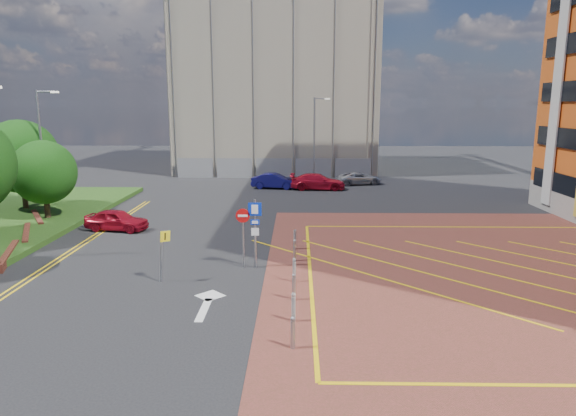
{
  "coord_description": "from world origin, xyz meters",
  "views": [
    {
      "loc": [
        2.43,
        -21.62,
        7.43
      ],
      "look_at": [
        1.95,
        3.64,
        2.27
      ],
      "focal_mm": 32.0,
      "sensor_mm": 36.0,
      "label": 1
    }
  ],
  "objects_px": {
    "car_red_back": "(318,182)",
    "sign_cluster": "(251,226)",
    "car_silver_back": "(359,178)",
    "car_blue_back": "(275,181)",
    "tree_d": "(21,157)",
    "car_red_left": "(117,220)",
    "tree_c": "(44,172)",
    "lamp_back": "(315,136)",
    "warning_sign": "(163,249)",
    "lamp_left_far": "(43,146)"
  },
  "relations": [
    {
      "from": "tree_c",
      "to": "sign_cluster",
      "type": "distance_m",
      "value": 16.53
    },
    {
      "from": "tree_d",
      "to": "lamp_back",
      "type": "xyz_separation_m",
      "value": [
        20.58,
        15.0,
        0.49
      ]
    },
    {
      "from": "car_red_left",
      "to": "lamp_back",
      "type": "bearing_deg",
      "value": -21.69
    },
    {
      "from": "car_blue_back",
      "to": "warning_sign",
      "type": "bearing_deg",
      "value": -179.51
    },
    {
      "from": "car_red_left",
      "to": "car_blue_back",
      "type": "relative_size",
      "value": 0.91
    },
    {
      "from": "car_red_back",
      "to": "warning_sign",
      "type": "bearing_deg",
      "value": 165.1
    },
    {
      "from": "tree_c",
      "to": "car_red_left",
      "type": "distance_m",
      "value": 6.14
    },
    {
      "from": "car_red_left",
      "to": "car_blue_back",
      "type": "xyz_separation_m",
      "value": [
        8.74,
        15.49,
        0.04
      ]
    },
    {
      "from": "tree_d",
      "to": "sign_cluster",
      "type": "xyz_separation_m",
      "value": [
        16.8,
        -12.02,
        -1.92
      ]
    },
    {
      "from": "tree_c",
      "to": "car_red_left",
      "type": "height_order",
      "value": "tree_c"
    },
    {
      "from": "lamp_left_far",
      "to": "car_red_left",
      "type": "distance_m",
      "value": 8.37
    },
    {
      "from": "car_red_back",
      "to": "car_silver_back",
      "type": "relative_size",
      "value": 1.16
    },
    {
      "from": "car_silver_back",
      "to": "lamp_left_far",
      "type": "bearing_deg",
      "value": 108.3
    },
    {
      "from": "lamp_left_far",
      "to": "car_silver_back",
      "type": "xyz_separation_m",
      "value": [
        22.61,
        13.91,
        -4.08
      ]
    },
    {
      "from": "sign_cluster",
      "to": "car_red_back",
      "type": "relative_size",
      "value": 0.67
    },
    {
      "from": "car_red_left",
      "to": "car_blue_back",
      "type": "bearing_deg",
      "value": -19.43
    },
    {
      "from": "warning_sign",
      "to": "car_red_left",
      "type": "bearing_deg",
      "value": 119.79
    },
    {
      "from": "lamp_left_far",
      "to": "car_blue_back",
      "type": "distance_m",
      "value": 19.12
    },
    {
      "from": "tree_d",
      "to": "car_red_left",
      "type": "bearing_deg",
      "value": -32.02
    },
    {
      "from": "warning_sign",
      "to": "lamp_back",
      "type": "bearing_deg",
      "value": 75.89
    },
    {
      "from": "lamp_left_far",
      "to": "sign_cluster",
      "type": "height_order",
      "value": "lamp_left_far"
    },
    {
      "from": "tree_d",
      "to": "car_red_back",
      "type": "relative_size",
      "value": 1.27
    },
    {
      "from": "tree_d",
      "to": "sign_cluster",
      "type": "bearing_deg",
      "value": -35.58
    },
    {
      "from": "car_red_back",
      "to": "sign_cluster",
      "type": "bearing_deg",
      "value": 172.23
    },
    {
      "from": "lamp_left_far",
      "to": "warning_sign",
      "type": "distance_m",
      "value": 17.49
    },
    {
      "from": "lamp_back",
      "to": "car_silver_back",
      "type": "distance_m",
      "value": 5.96
    },
    {
      "from": "tree_c",
      "to": "lamp_back",
      "type": "height_order",
      "value": "lamp_back"
    },
    {
      "from": "lamp_back",
      "to": "car_red_back",
      "type": "bearing_deg",
      "value": -88.8
    },
    {
      "from": "tree_d",
      "to": "lamp_left_far",
      "type": "bearing_deg",
      "value": -25.68
    },
    {
      "from": "sign_cluster",
      "to": "car_red_back",
      "type": "xyz_separation_m",
      "value": [
        3.89,
        21.94,
        -1.26
      ]
    },
    {
      "from": "car_red_left",
      "to": "car_red_back",
      "type": "height_order",
      "value": "car_red_back"
    },
    {
      "from": "tree_c",
      "to": "car_silver_back",
      "type": "relative_size",
      "value": 1.18
    },
    {
      "from": "lamp_back",
      "to": "car_blue_back",
      "type": "distance_m",
      "value": 6.95
    },
    {
      "from": "car_blue_back",
      "to": "sign_cluster",
      "type": "bearing_deg",
      "value": -171.35
    },
    {
      "from": "tree_c",
      "to": "car_blue_back",
      "type": "xyz_separation_m",
      "value": [
        13.91,
        13.39,
        -2.52
      ]
    },
    {
      "from": "tree_c",
      "to": "warning_sign",
      "type": "height_order",
      "value": "tree_c"
    },
    {
      "from": "lamp_left_far",
      "to": "car_silver_back",
      "type": "distance_m",
      "value": 26.86
    },
    {
      "from": "car_blue_back",
      "to": "car_red_back",
      "type": "relative_size",
      "value": 0.85
    },
    {
      "from": "car_blue_back",
      "to": "tree_d",
      "type": "bearing_deg",
      "value": 130.5
    },
    {
      "from": "tree_d",
      "to": "lamp_left_far",
      "type": "relative_size",
      "value": 0.76
    },
    {
      "from": "tree_c",
      "to": "warning_sign",
      "type": "distance_m",
      "value": 15.19
    },
    {
      "from": "car_red_left",
      "to": "lamp_left_far",
      "type": "bearing_deg",
      "value": 66.0
    },
    {
      "from": "tree_d",
      "to": "sign_cluster",
      "type": "distance_m",
      "value": 20.74
    },
    {
      "from": "car_blue_back",
      "to": "car_silver_back",
      "type": "height_order",
      "value": "car_blue_back"
    },
    {
      "from": "tree_c",
      "to": "car_blue_back",
      "type": "distance_m",
      "value": 19.47
    },
    {
      "from": "car_red_back",
      "to": "car_silver_back",
      "type": "bearing_deg",
      "value": -51.0
    },
    {
      "from": "car_silver_back",
      "to": "car_red_left",
      "type": "bearing_deg",
      "value": 124.17
    },
    {
      "from": "lamp_back",
      "to": "car_red_left",
      "type": "bearing_deg",
      "value": -121.69
    },
    {
      "from": "lamp_left_far",
      "to": "car_blue_back",
      "type": "xyz_separation_m",
      "value": [
        14.83,
        11.39,
        -3.99
      ]
    },
    {
      "from": "lamp_back",
      "to": "car_silver_back",
      "type": "relative_size",
      "value": 1.93
    }
  ]
}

